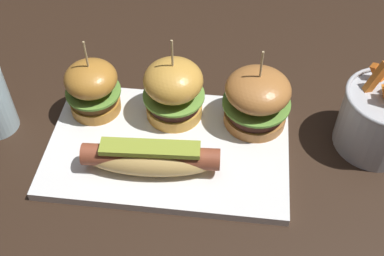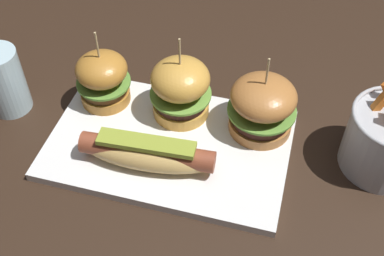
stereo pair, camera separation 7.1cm
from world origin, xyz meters
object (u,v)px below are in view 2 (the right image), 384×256
(hot_dog, at_px, (147,153))
(slider_right, at_px, (262,106))
(slider_center, at_px, (178,88))
(water_glass, at_px, (4,81))
(slider_left, at_px, (103,78))
(platter_main, at_px, (169,144))

(hot_dog, distance_m, slider_right, 0.18)
(slider_right, bearing_deg, slider_center, 179.45)
(hot_dog, distance_m, slider_center, 0.12)
(slider_right, xyz_separation_m, water_glass, (-0.40, -0.05, -0.01))
(slider_left, height_order, slider_right, slider_right)
(slider_left, relative_size, slider_right, 0.97)
(slider_left, height_order, slider_center, slider_center)
(hot_dog, distance_m, water_glass, 0.27)
(hot_dog, bearing_deg, platter_main, 71.49)
(slider_right, bearing_deg, hot_dog, -141.59)
(slider_left, xyz_separation_m, slider_right, (0.25, 0.00, 0.00))
(platter_main, bearing_deg, slider_center, 93.29)
(slider_left, height_order, water_glass, slider_left)
(slider_left, xyz_separation_m, water_glass, (-0.15, -0.04, -0.00))
(platter_main, relative_size, slider_left, 2.71)
(slider_center, height_order, water_glass, slider_center)
(platter_main, xyz_separation_m, slider_right, (0.13, 0.06, 0.05))
(hot_dog, relative_size, slider_left, 1.47)
(hot_dog, relative_size, water_glass, 1.77)
(hot_dog, bearing_deg, water_glass, 165.41)
(slider_right, height_order, water_glass, slider_right)
(slider_left, distance_m, water_glass, 0.16)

